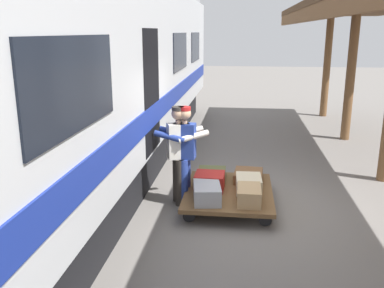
{
  "coord_description": "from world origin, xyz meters",
  "views": [
    {
      "loc": [
        0.32,
        6.69,
        2.9
      ],
      "look_at": [
        1.1,
        0.25,
        1.15
      ],
      "focal_mm": 39.14,
      "sensor_mm": 36.0,
      "label": 1
    }
  ],
  "objects_px": {
    "suitcase_red_plastic": "(210,181)",
    "suitcase_olive_duffel": "(212,175)",
    "suitcase_gray_aluminum": "(207,193)",
    "suitcase_cream_canvas": "(249,184)",
    "porter_by_door": "(180,152)",
    "porter_in_overalls": "(183,152)",
    "train_car": "(64,83)",
    "luggage_cart": "(229,192)",
    "suitcase_tan_vintage": "(249,195)",
    "suitcase_brown_leather": "(248,176)"
  },
  "relations": [
    {
      "from": "luggage_cart",
      "to": "suitcase_red_plastic",
      "type": "bearing_deg",
      "value": -0.0
    },
    {
      "from": "suitcase_red_plastic",
      "to": "suitcase_olive_duffel",
      "type": "relative_size",
      "value": 0.8
    },
    {
      "from": "suitcase_tan_vintage",
      "to": "suitcase_brown_leather",
      "type": "relative_size",
      "value": 0.99
    },
    {
      "from": "suitcase_brown_leather",
      "to": "suitcase_cream_canvas",
      "type": "distance_m",
      "value": 0.51
    },
    {
      "from": "train_car",
      "to": "suitcase_brown_leather",
      "type": "height_order",
      "value": "train_car"
    },
    {
      "from": "suitcase_gray_aluminum",
      "to": "porter_by_door",
      "type": "xyz_separation_m",
      "value": [
        0.52,
        -0.5,
        0.52
      ]
    },
    {
      "from": "porter_in_overalls",
      "to": "luggage_cart",
      "type": "bearing_deg",
      "value": -179.6
    },
    {
      "from": "suitcase_cream_canvas",
      "to": "suitcase_tan_vintage",
      "type": "bearing_deg",
      "value": 90.0
    },
    {
      "from": "porter_by_door",
      "to": "suitcase_brown_leather",
      "type": "bearing_deg",
      "value": -156.1
    },
    {
      "from": "suitcase_tan_vintage",
      "to": "suitcase_brown_leather",
      "type": "bearing_deg",
      "value": -90.0
    },
    {
      "from": "luggage_cart",
      "to": "suitcase_red_plastic",
      "type": "distance_m",
      "value": 0.38
    },
    {
      "from": "suitcase_gray_aluminum",
      "to": "suitcase_cream_canvas",
      "type": "height_order",
      "value": "suitcase_gray_aluminum"
    },
    {
      "from": "suitcase_gray_aluminum",
      "to": "suitcase_brown_leather",
      "type": "bearing_deg",
      "value": -122.96
    },
    {
      "from": "train_car",
      "to": "suitcase_red_plastic",
      "type": "relative_size",
      "value": 36.32
    },
    {
      "from": "suitcase_red_plastic",
      "to": "suitcase_olive_duffel",
      "type": "distance_m",
      "value": 0.52
    },
    {
      "from": "suitcase_red_plastic",
      "to": "suitcase_olive_duffel",
      "type": "height_order",
      "value": "suitcase_red_plastic"
    },
    {
      "from": "suitcase_olive_duffel",
      "to": "suitcase_brown_leather",
      "type": "bearing_deg",
      "value": 180.0
    },
    {
      "from": "suitcase_olive_duffel",
      "to": "suitcase_gray_aluminum",
      "type": "bearing_deg",
      "value": 90.0
    },
    {
      "from": "porter_by_door",
      "to": "suitcase_cream_canvas",
      "type": "bearing_deg",
      "value": -179.5
    },
    {
      "from": "suitcase_red_plastic",
      "to": "porter_in_overalls",
      "type": "xyz_separation_m",
      "value": [
        0.45,
        0.01,
        0.51
      ]
    },
    {
      "from": "train_car",
      "to": "suitcase_cream_canvas",
      "type": "bearing_deg",
      "value": -179.08
    },
    {
      "from": "train_car",
      "to": "suitcase_olive_duffel",
      "type": "relative_size",
      "value": 29.21
    },
    {
      "from": "suitcase_red_plastic",
      "to": "suitcase_gray_aluminum",
      "type": "bearing_deg",
      "value": 90.0
    },
    {
      "from": "suitcase_brown_leather",
      "to": "porter_in_overalls",
      "type": "distance_m",
      "value": 1.35
    },
    {
      "from": "suitcase_red_plastic",
      "to": "suitcase_cream_canvas",
      "type": "relative_size",
      "value": 0.89
    },
    {
      "from": "luggage_cart",
      "to": "suitcase_tan_vintage",
      "type": "height_order",
      "value": "suitcase_tan_vintage"
    },
    {
      "from": "suitcase_red_plastic",
      "to": "suitcase_cream_canvas",
      "type": "height_order",
      "value": "suitcase_red_plastic"
    },
    {
      "from": "suitcase_gray_aluminum",
      "to": "suitcase_olive_duffel",
      "type": "bearing_deg",
      "value": -90.0
    },
    {
      "from": "porter_in_overalls",
      "to": "suitcase_gray_aluminum",
      "type": "bearing_deg",
      "value": 131.46
    },
    {
      "from": "suitcase_gray_aluminum",
      "to": "porter_by_door",
      "type": "height_order",
      "value": "porter_by_door"
    },
    {
      "from": "suitcase_olive_duffel",
      "to": "suitcase_brown_leather",
      "type": "relative_size",
      "value": 1.05
    },
    {
      "from": "suitcase_gray_aluminum",
      "to": "suitcase_tan_vintage",
      "type": "bearing_deg",
      "value": 180.0
    },
    {
      "from": "suitcase_olive_duffel",
      "to": "suitcase_brown_leather",
      "type": "height_order",
      "value": "suitcase_brown_leather"
    },
    {
      "from": "suitcase_red_plastic",
      "to": "suitcase_tan_vintage",
      "type": "xyz_separation_m",
      "value": [
        -0.67,
        0.51,
        -0.01
      ]
    },
    {
      "from": "porter_by_door",
      "to": "luggage_cart",
      "type": "bearing_deg",
      "value": -179.3
    },
    {
      "from": "suitcase_cream_canvas",
      "to": "train_car",
      "type": "bearing_deg",
      "value": 0.92
    },
    {
      "from": "suitcase_cream_canvas",
      "to": "porter_in_overalls",
      "type": "height_order",
      "value": "porter_in_overalls"
    },
    {
      "from": "train_car",
      "to": "suitcase_olive_duffel",
      "type": "height_order",
      "value": "train_car"
    },
    {
      "from": "train_car",
      "to": "luggage_cart",
      "type": "bearing_deg",
      "value": -178.97
    },
    {
      "from": "suitcase_tan_vintage",
      "to": "suitcase_gray_aluminum",
      "type": "distance_m",
      "value": 0.67
    },
    {
      "from": "suitcase_gray_aluminum",
      "to": "suitcase_brown_leather",
      "type": "height_order",
      "value": "suitcase_gray_aluminum"
    },
    {
      "from": "train_car",
      "to": "suitcase_gray_aluminum",
      "type": "height_order",
      "value": "train_car"
    },
    {
      "from": "luggage_cart",
      "to": "porter_in_overalls",
      "type": "bearing_deg",
      "value": 0.4
    },
    {
      "from": "suitcase_tan_vintage",
      "to": "suitcase_olive_duffel",
      "type": "xyz_separation_m",
      "value": [
        0.67,
        -1.03,
        -0.05
      ]
    },
    {
      "from": "luggage_cart",
      "to": "suitcase_brown_leather",
      "type": "height_order",
      "value": "suitcase_brown_leather"
    },
    {
      "from": "train_car",
      "to": "porter_in_overalls",
      "type": "xyz_separation_m",
      "value": [
        -2.01,
        -0.04,
        -1.14
      ]
    },
    {
      "from": "luggage_cart",
      "to": "suitcase_brown_leather",
      "type": "distance_m",
      "value": 0.63
    },
    {
      "from": "suitcase_brown_leather",
      "to": "porter_by_door",
      "type": "distance_m",
      "value": 1.41
    },
    {
      "from": "suitcase_cream_canvas",
      "to": "porter_in_overalls",
      "type": "bearing_deg",
      "value": 0.28
    },
    {
      "from": "suitcase_brown_leather",
      "to": "porter_in_overalls",
      "type": "relative_size",
      "value": 0.34
    }
  ]
}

